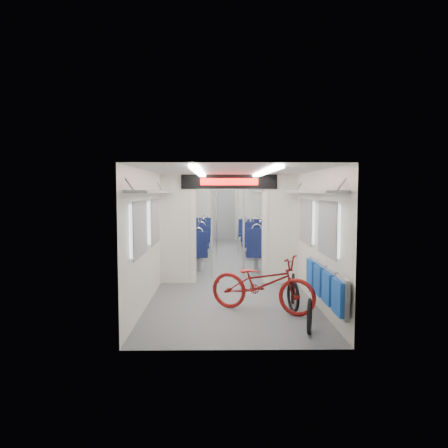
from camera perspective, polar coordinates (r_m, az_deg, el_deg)
name	(u,v)px	position (r m, az deg, el deg)	size (l,w,h in m)	color
carriage	(227,209)	(10.99, 0.43, 1.96)	(12.00, 12.02, 2.31)	#515456
bicycle	(262,283)	(7.14, 5.01, -7.75)	(0.62, 1.77, 0.93)	maroon
flip_bench	(325,284)	(6.72, 13.03, -7.62)	(0.12, 2.12, 0.53)	gray
bike_hoop_a	(309,318)	(6.22, 11.10, -11.95)	(0.50, 0.50, 0.05)	black
bike_hoop_b	(293,298)	(7.23, 9.02, -9.49)	(0.53, 0.53, 0.05)	black
bike_hoop_c	(293,290)	(7.75, 9.01, -8.51)	(0.54, 0.54, 0.05)	black
seat_bay_near_left	(191,245)	(11.51, -4.29, -2.76)	(0.90, 2.04, 1.09)	#0E153E
seat_bay_near_right	(262,243)	(11.69, 4.96, -2.47)	(0.96, 2.32, 1.17)	#0E153E
seat_bay_far_left	(197,233)	(14.73, -3.52, -1.16)	(0.91, 2.10, 1.11)	#0E153E
seat_bay_far_right	(253,234)	(14.71, 3.76, -1.26)	(0.88, 1.94, 1.06)	#0E153E
stanchion_near_left	(212,227)	(9.75, -1.61, -0.41)	(0.04, 0.04, 2.30)	silver
stanchion_near_right	(244,227)	(9.85, 2.58, -0.37)	(0.05, 0.05, 2.30)	silver
stanchion_far_left	(216,218)	(12.80, -0.99, 0.72)	(0.04, 0.04, 2.30)	silver
stanchion_far_right	(238,217)	(13.32, 1.85, 0.86)	(0.04, 0.04, 2.30)	silver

